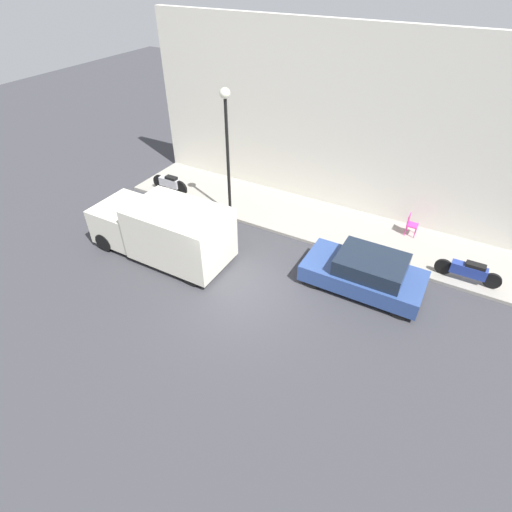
{
  "coord_description": "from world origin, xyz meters",
  "views": [
    {
      "loc": [
        -8.11,
        -5.07,
        8.92
      ],
      "look_at": [
        1.26,
        0.15,
        0.6
      ],
      "focal_mm": 28.0,
      "sensor_mm": 36.0,
      "label": 1
    }
  ],
  "objects_px": {
    "parked_car": "(365,273)",
    "motorcycle_blue": "(469,271)",
    "cafe_chair": "(411,223)",
    "streetlamp": "(227,132)",
    "delivery_van": "(162,229)",
    "scooter_silver": "(170,183)"
  },
  "relations": [
    {
      "from": "parked_car",
      "to": "motorcycle_blue",
      "type": "bearing_deg",
      "value": -57.46
    },
    {
      "from": "cafe_chair",
      "to": "streetlamp",
      "type": "bearing_deg",
      "value": 106.84
    },
    {
      "from": "streetlamp",
      "to": "motorcycle_blue",
      "type": "bearing_deg",
      "value": -88.64
    },
    {
      "from": "parked_car",
      "to": "streetlamp",
      "type": "xyz_separation_m",
      "value": [
        1.65,
        6.18,
        2.96
      ]
    },
    {
      "from": "delivery_van",
      "to": "parked_car",
      "type": "bearing_deg",
      "value": -75.95
    },
    {
      "from": "scooter_silver",
      "to": "cafe_chair",
      "type": "distance_m",
      "value": 10.32
    },
    {
      "from": "scooter_silver",
      "to": "streetlamp",
      "type": "distance_m",
      "value": 4.5
    },
    {
      "from": "cafe_chair",
      "to": "motorcycle_blue",
      "type": "bearing_deg",
      "value": -129.14
    },
    {
      "from": "parked_car",
      "to": "scooter_silver",
      "type": "bearing_deg",
      "value": 78.76
    },
    {
      "from": "motorcycle_blue",
      "to": "cafe_chair",
      "type": "relative_size",
      "value": 2.42
    },
    {
      "from": "motorcycle_blue",
      "to": "streetlamp",
      "type": "xyz_separation_m",
      "value": [
        -0.22,
        9.11,
        3.06
      ]
    },
    {
      "from": "scooter_silver",
      "to": "parked_car",
      "type": "bearing_deg",
      "value": -101.24
    },
    {
      "from": "parked_car",
      "to": "motorcycle_blue",
      "type": "relative_size",
      "value": 1.86
    },
    {
      "from": "delivery_van",
      "to": "motorcycle_blue",
      "type": "distance_m",
      "value": 10.43
    },
    {
      "from": "delivery_van",
      "to": "motorcycle_blue",
      "type": "xyz_separation_m",
      "value": [
        3.58,
        -9.78,
        -0.53
      ]
    },
    {
      "from": "motorcycle_blue",
      "to": "cafe_chair",
      "type": "xyz_separation_m",
      "value": [
        1.85,
        2.27,
        0.08
      ]
    },
    {
      "from": "parked_car",
      "to": "delivery_van",
      "type": "relative_size",
      "value": 0.75
    },
    {
      "from": "cafe_chair",
      "to": "parked_car",
      "type": "bearing_deg",
      "value": 170.06
    },
    {
      "from": "parked_car",
      "to": "cafe_chair",
      "type": "relative_size",
      "value": 4.49
    },
    {
      "from": "delivery_van",
      "to": "cafe_chair",
      "type": "xyz_separation_m",
      "value": [
        5.43,
        -7.5,
        -0.45
      ]
    },
    {
      "from": "delivery_van",
      "to": "scooter_silver",
      "type": "bearing_deg",
      "value": 36.38
    },
    {
      "from": "motorcycle_blue",
      "to": "cafe_chair",
      "type": "bearing_deg",
      "value": 50.86
    }
  ]
}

